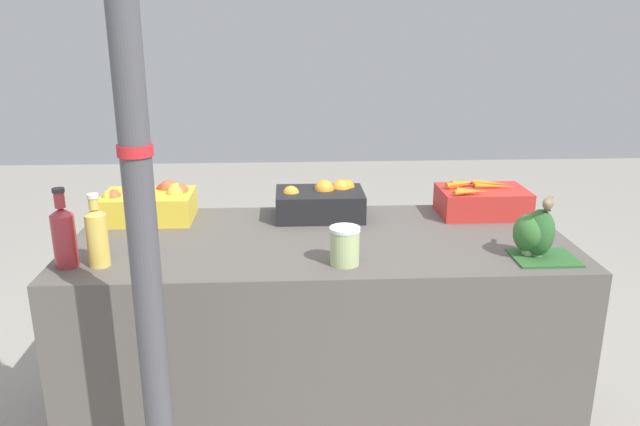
{
  "coord_description": "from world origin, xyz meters",
  "views": [
    {
      "loc": [
        -0.12,
        -2.28,
        1.64
      ],
      "look_at": [
        0.0,
        0.0,
        0.93
      ],
      "focal_mm": 35.0,
      "sensor_mm": 36.0,
      "label": 1
    }
  ],
  "objects_px": {
    "carrot_crate": "(482,201)",
    "sparrow_bird": "(548,204)",
    "support_pole": "(139,194)",
    "orange_crate": "(321,202)",
    "juice_bottle_golden": "(97,236)",
    "broccoli_pile": "(534,234)",
    "pickle_jar": "(345,246)",
    "apple_crate": "(151,203)",
    "juice_bottle_ruby": "(64,235)"
  },
  "relations": [
    {
      "from": "broccoli_pile",
      "to": "sparrow_bird",
      "type": "xyz_separation_m",
      "value": [
        0.03,
        -0.03,
        0.12
      ]
    },
    {
      "from": "apple_crate",
      "to": "orange_crate",
      "type": "relative_size",
      "value": 1.0
    },
    {
      "from": "support_pole",
      "to": "juice_bottle_ruby",
      "type": "bearing_deg",
      "value": 130.41
    },
    {
      "from": "juice_bottle_ruby",
      "to": "sparrow_bird",
      "type": "relative_size",
      "value": 2.24
    },
    {
      "from": "carrot_crate",
      "to": "sparrow_bird",
      "type": "xyz_separation_m",
      "value": [
        0.06,
        -0.54,
        0.14
      ]
    },
    {
      "from": "support_pole",
      "to": "broccoli_pile",
      "type": "height_order",
      "value": "support_pole"
    },
    {
      "from": "apple_crate",
      "to": "sparrow_bird",
      "type": "distance_m",
      "value": 1.58
    },
    {
      "from": "apple_crate",
      "to": "carrot_crate",
      "type": "height_order",
      "value": "apple_crate"
    },
    {
      "from": "juice_bottle_ruby",
      "to": "pickle_jar",
      "type": "height_order",
      "value": "juice_bottle_ruby"
    },
    {
      "from": "carrot_crate",
      "to": "pickle_jar",
      "type": "bearing_deg",
      "value": -140.0
    },
    {
      "from": "orange_crate",
      "to": "juice_bottle_ruby",
      "type": "bearing_deg",
      "value": -150.23
    },
    {
      "from": "carrot_crate",
      "to": "juice_bottle_golden",
      "type": "xyz_separation_m",
      "value": [
        -1.49,
        -0.51,
        0.05
      ]
    },
    {
      "from": "orange_crate",
      "to": "pickle_jar",
      "type": "bearing_deg",
      "value": -84.53
    },
    {
      "from": "orange_crate",
      "to": "pickle_jar",
      "type": "relative_size",
      "value": 2.76
    },
    {
      "from": "support_pole",
      "to": "carrot_crate",
      "type": "height_order",
      "value": "support_pole"
    },
    {
      "from": "apple_crate",
      "to": "carrot_crate",
      "type": "relative_size",
      "value": 1.0
    },
    {
      "from": "juice_bottle_ruby",
      "to": "support_pole",
      "type": "bearing_deg",
      "value": -49.59
    },
    {
      "from": "support_pole",
      "to": "juice_bottle_golden",
      "type": "relative_size",
      "value": 9.34
    },
    {
      "from": "support_pole",
      "to": "carrot_crate",
      "type": "distance_m",
      "value": 1.58
    },
    {
      "from": "orange_crate",
      "to": "carrot_crate",
      "type": "relative_size",
      "value": 1.0
    },
    {
      "from": "carrot_crate",
      "to": "broccoli_pile",
      "type": "bearing_deg",
      "value": -86.54
    },
    {
      "from": "apple_crate",
      "to": "juice_bottle_golden",
      "type": "relative_size",
      "value": 1.45
    },
    {
      "from": "support_pole",
      "to": "orange_crate",
      "type": "bearing_deg",
      "value": 60.84
    },
    {
      "from": "broccoli_pile",
      "to": "juice_bottle_golden",
      "type": "xyz_separation_m",
      "value": [
        -1.52,
        -0.0,
        0.02
      ]
    },
    {
      "from": "juice_bottle_golden",
      "to": "apple_crate",
      "type": "bearing_deg",
      "value": 82.18
    },
    {
      "from": "broccoli_pile",
      "to": "pickle_jar",
      "type": "height_order",
      "value": "broccoli_pile"
    },
    {
      "from": "juice_bottle_golden",
      "to": "pickle_jar",
      "type": "xyz_separation_m",
      "value": [
        0.84,
        -0.03,
        -0.04
      ]
    },
    {
      "from": "pickle_jar",
      "to": "broccoli_pile",
      "type": "bearing_deg",
      "value": 2.75
    },
    {
      "from": "juice_bottle_ruby",
      "to": "juice_bottle_golden",
      "type": "distance_m",
      "value": 0.11
    },
    {
      "from": "broccoli_pile",
      "to": "juice_bottle_golden",
      "type": "height_order",
      "value": "juice_bottle_golden"
    },
    {
      "from": "juice_bottle_ruby",
      "to": "pickle_jar",
      "type": "relative_size",
      "value": 2.07
    },
    {
      "from": "support_pole",
      "to": "pickle_jar",
      "type": "xyz_separation_m",
      "value": [
        0.58,
        0.41,
        -0.31
      ]
    },
    {
      "from": "broccoli_pile",
      "to": "pickle_jar",
      "type": "relative_size",
      "value": 1.64
    },
    {
      "from": "apple_crate",
      "to": "orange_crate",
      "type": "height_order",
      "value": "orange_crate"
    },
    {
      "from": "juice_bottle_ruby",
      "to": "sparrow_bird",
      "type": "distance_m",
      "value": 1.66
    },
    {
      "from": "pickle_jar",
      "to": "orange_crate",
      "type": "bearing_deg",
      "value": 95.47
    },
    {
      "from": "apple_crate",
      "to": "pickle_jar",
      "type": "height_order",
      "value": "apple_crate"
    },
    {
      "from": "apple_crate",
      "to": "juice_bottle_ruby",
      "type": "height_order",
      "value": "juice_bottle_ruby"
    },
    {
      "from": "juice_bottle_ruby",
      "to": "pickle_jar",
      "type": "xyz_separation_m",
      "value": [
        0.95,
        -0.03,
        -0.05
      ]
    },
    {
      "from": "carrot_crate",
      "to": "juice_bottle_ruby",
      "type": "relative_size",
      "value": 1.34
    },
    {
      "from": "apple_crate",
      "to": "sparrow_bird",
      "type": "xyz_separation_m",
      "value": [
        1.47,
        -0.54,
        0.14
      ]
    },
    {
      "from": "orange_crate",
      "to": "juice_bottle_golden",
      "type": "height_order",
      "value": "juice_bottle_golden"
    },
    {
      "from": "orange_crate",
      "to": "juice_bottle_golden",
      "type": "relative_size",
      "value": 1.45
    },
    {
      "from": "apple_crate",
      "to": "broccoli_pile",
      "type": "bearing_deg",
      "value": -19.57
    },
    {
      "from": "orange_crate",
      "to": "juice_bottle_golden",
      "type": "distance_m",
      "value": 0.95
    },
    {
      "from": "support_pole",
      "to": "orange_crate",
      "type": "distance_m",
      "value": 1.13
    },
    {
      "from": "sparrow_bird",
      "to": "support_pole",
      "type": "bearing_deg",
      "value": -43.16
    },
    {
      "from": "support_pole",
      "to": "orange_crate",
      "type": "relative_size",
      "value": 6.46
    },
    {
      "from": "support_pole",
      "to": "broccoli_pile",
      "type": "distance_m",
      "value": 1.36
    },
    {
      "from": "broccoli_pile",
      "to": "juice_bottle_ruby",
      "type": "xyz_separation_m",
      "value": [
        -1.63,
        -0.0,
        0.03
      ]
    }
  ]
}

